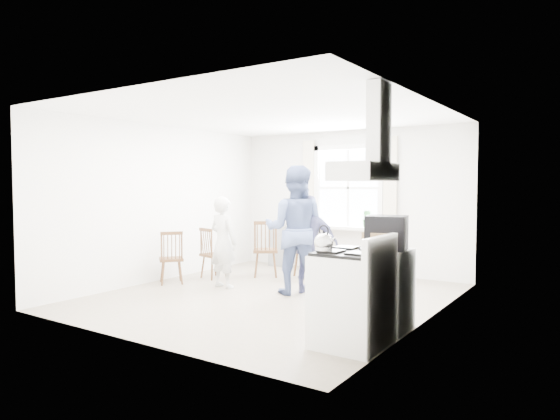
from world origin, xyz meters
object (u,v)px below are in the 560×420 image
(stereo_stack, at_px, (387,233))
(windsor_chair_b, at_px, (209,248))
(windsor_chair_a, at_px, (266,243))
(windsor_chair_c, at_px, (172,252))
(low_cabinet, at_px, (386,289))
(person_mid, at_px, (295,230))
(person_left, at_px, (223,242))
(gas_stove, at_px, (353,297))
(person_right, at_px, (310,244))

(stereo_stack, xyz_separation_m, windsor_chair_b, (-3.66, 1.20, -0.55))
(windsor_chair_a, relative_size, windsor_chair_c, 1.14)
(low_cabinet, xyz_separation_m, person_mid, (-1.80, 0.98, 0.50))
(low_cabinet, relative_size, windsor_chair_a, 0.91)
(windsor_chair_c, bearing_deg, windsor_chair_a, 56.29)
(windsor_chair_c, height_order, person_mid, person_mid)
(windsor_chair_a, distance_m, windsor_chair_b, 0.97)
(windsor_chair_a, xyz_separation_m, person_left, (-0.06, -1.06, 0.11))
(windsor_chair_b, height_order, person_left, person_left)
(stereo_stack, height_order, person_mid, person_mid)
(gas_stove, distance_m, windsor_chair_a, 3.78)
(gas_stove, distance_m, stereo_stack, 0.89)
(low_cabinet, xyz_separation_m, windsor_chair_a, (-2.91, 1.80, 0.16))
(stereo_stack, height_order, windsor_chair_a, stereo_stack)
(windsor_chair_c, bearing_deg, person_mid, 14.96)
(windsor_chair_b, bearing_deg, windsor_chair_a, 41.76)
(windsor_chair_a, bearing_deg, person_right, -27.22)
(windsor_chair_b, distance_m, person_right, 2.00)
(windsor_chair_b, height_order, person_mid, person_mid)
(windsor_chair_b, distance_m, windsor_chair_c, 0.72)
(person_mid, height_order, person_right, person_mid)
(windsor_chair_c, relative_size, person_left, 0.61)
(person_mid, bearing_deg, gas_stove, 113.53)
(gas_stove, distance_m, windsor_chair_b, 4.01)
(person_mid, bearing_deg, windsor_chair_c, -7.35)
(windsor_chair_a, relative_size, person_mid, 0.53)
(windsor_chair_a, xyz_separation_m, person_right, (1.27, -0.65, 0.12))
(person_left, distance_m, person_right, 1.39)
(person_mid, bearing_deg, low_cabinet, 129.08)
(windsor_chair_c, xyz_separation_m, person_left, (0.84, 0.28, 0.18))
(windsor_chair_b, distance_m, person_left, 0.81)
(windsor_chair_c, bearing_deg, person_right, 17.80)
(gas_stove, xyz_separation_m, windsor_chair_a, (-2.84, 2.50, 0.12))
(low_cabinet, height_order, windsor_chair_c, low_cabinet)
(low_cabinet, relative_size, person_right, 0.62)
(windsor_chair_a, distance_m, person_left, 1.07)
(gas_stove, bearing_deg, person_right, 130.46)
(low_cabinet, bearing_deg, windsor_chair_a, 148.32)
(low_cabinet, distance_m, windsor_chair_b, 3.81)
(person_left, bearing_deg, low_cabinet, 172.98)
(gas_stove, bearing_deg, stereo_stack, 81.63)
(low_cabinet, distance_m, windsor_chair_c, 3.84)
(low_cabinet, distance_m, stereo_stack, 0.64)
(stereo_stack, relative_size, person_left, 0.34)
(stereo_stack, xyz_separation_m, person_mid, (-1.83, 1.04, -0.14))
(gas_stove, xyz_separation_m, person_mid, (-1.73, 1.68, 0.46))
(person_mid, distance_m, person_right, 0.31)
(windsor_chair_b, height_order, person_right, person_right)
(gas_stove, bearing_deg, person_mid, 135.83)
(gas_stove, relative_size, windsor_chair_c, 1.29)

